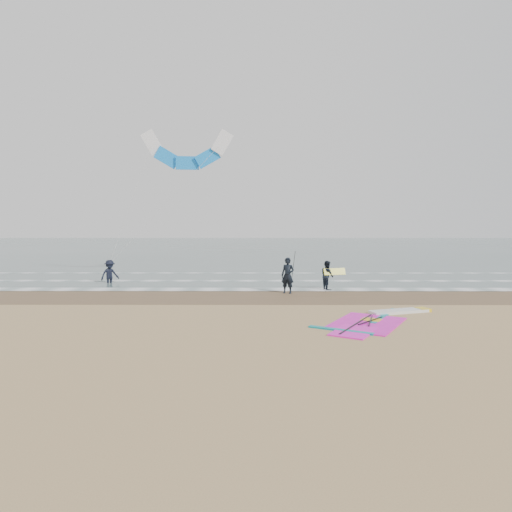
{
  "coord_description": "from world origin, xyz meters",
  "views": [
    {
      "loc": [
        -1.45,
        -17.72,
        3.95
      ],
      "look_at": [
        -1.53,
        5.0,
        2.2
      ],
      "focal_mm": 32.0,
      "sensor_mm": 36.0,
      "label": 1
    }
  ],
  "objects_px": {
    "windsurf_rig": "(377,320)",
    "person_walking": "(327,275)",
    "person_standing": "(288,276)",
    "person_wading": "(110,269)",
    "surf_kite": "(187,153)"
  },
  "relations": [
    {
      "from": "person_standing",
      "to": "surf_kite",
      "type": "xyz_separation_m",
      "value": [
        -6.36,
        6.18,
        7.5
      ]
    },
    {
      "from": "windsurf_rig",
      "to": "person_wading",
      "type": "height_order",
      "value": "person_wading"
    },
    {
      "from": "windsurf_rig",
      "to": "person_standing",
      "type": "distance_m",
      "value": 7.55
    },
    {
      "from": "person_wading",
      "to": "surf_kite",
      "type": "distance_m",
      "value": 9.14
    },
    {
      "from": "windsurf_rig",
      "to": "person_walking",
      "type": "xyz_separation_m",
      "value": [
        -0.76,
        8.11,
        0.81
      ]
    },
    {
      "from": "windsurf_rig",
      "to": "person_wading",
      "type": "distance_m",
      "value": 17.79
    },
    {
      "from": "windsurf_rig",
      "to": "person_standing",
      "type": "relative_size",
      "value": 2.89
    },
    {
      "from": "person_walking",
      "to": "person_wading",
      "type": "xyz_separation_m",
      "value": [
        -13.36,
        2.68,
        0.08
      ]
    },
    {
      "from": "windsurf_rig",
      "to": "surf_kite",
      "type": "relative_size",
      "value": 0.65
    },
    {
      "from": "person_walking",
      "to": "person_wading",
      "type": "relative_size",
      "value": 0.91
    },
    {
      "from": "person_wading",
      "to": "surf_kite",
      "type": "height_order",
      "value": "surf_kite"
    },
    {
      "from": "person_standing",
      "to": "surf_kite",
      "type": "bearing_deg",
      "value": 158.28
    },
    {
      "from": "windsurf_rig",
      "to": "person_standing",
      "type": "xyz_separation_m",
      "value": [
        -3.11,
        6.81,
        0.95
      ]
    },
    {
      "from": "windsurf_rig",
      "to": "person_standing",
      "type": "bearing_deg",
      "value": 114.56
    },
    {
      "from": "windsurf_rig",
      "to": "person_walking",
      "type": "distance_m",
      "value": 8.18
    }
  ]
}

